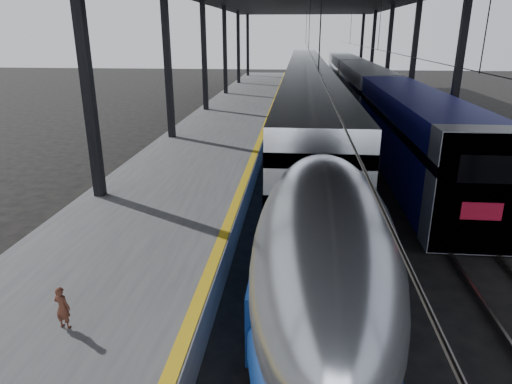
# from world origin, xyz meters

# --- Properties ---
(ground) EXTENTS (160.00, 160.00, 0.00)m
(ground) POSITION_xyz_m (0.00, 0.00, 0.00)
(ground) COLOR black
(ground) RESTS_ON ground
(platform) EXTENTS (6.00, 80.00, 1.00)m
(platform) POSITION_xyz_m (-3.50, 20.00, 0.50)
(platform) COLOR #4C4C4F
(platform) RESTS_ON ground
(yellow_strip) EXTENTS (0.30, 80.00, 0.01)m
(yellow_strip) POSITION_xyz_m (-0.70, 20.00, 1.00)
(yellow_strip) COLOR gold
(yellow_strip) RESTS_ON platform
(rails) EXTENTS (6.52, 80.00, 0.16)m
(rails) POSITION_xyz_m (4.50, 20.00, 0.08)
(rails) COLOR slate
(rails) RESTS_ON ground
(tgv_train) EXTENTS (3.06, 65.20, 4.38)m
(tgv_train) POSITION_xyz_m (2.00, 25.66, 2.05)
(tgv_train) COLOR #B8BBC0
(tgv_train) RESTS_ON ground
(second_train) EXTENTS (2.88, 56.05, 3.97)m
(second_train) POSITION_xyz_m (7.00, 30.42, 2.01)
(second_train) COLOR navy
(second_train) RESTS_ON ground
(child) EXTENTS (0.37, 0.28, 0.92)m
(child) POSITION_xyz_m (-3.20, -2.81, 1.46)
(child) COLOR #4A2518
(child) RESTS_ON platform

